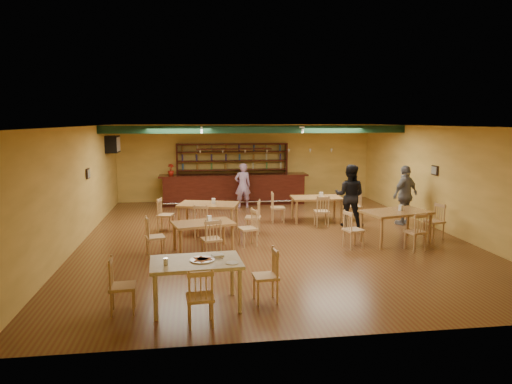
{
  "coord_description": "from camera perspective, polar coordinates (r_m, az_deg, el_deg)",
  "views": [
    {
      "loc": [
        -2.07,
        -12.15,
        3.15
      ],
      "look_at": [
        -0.33,
        0.6,
        1.15
      ],
      "focal_mm": 32.34,
      "sensor_mm": 36.0,
      "label": 1
    }
  ],
  "objects": [
    {
      "name": "floor",
      "position": [
        12.72,
        1.86,
        -5.51
      ],
      "size": [
        12.0,
        12.0,
        0.0
      ],
      "primitive_type": "plane",
      "color": "brown",
      "rests_on": "ground"
    },
    {
      "name": "ceiling_beam",
      "position": [
        15.1,
        0.13,
        7.77
      ],
      "size": [
        10.0,
        0.3,
        0.25
      ],
      "primitive_type": "cube",
      "color": "black",
      "rests_on": "ceiling"
    },
    {
      "name": "track_rail_left",
      "position": [
        15.56,
        -6.83,
        8.0
      ],
      "size": [
        0.05,
        2.5,
        0.05
      ],
      "primitive_type": "cube",
      "color": "white",
      "rests_on": "ceiling"
    },
    {
      "name": "track_rail_right",
      "position": [
        15.94,
        4.87,
        8.04
      ],
      "size": [
        0.05,
        2.5,
        0.05
      ],
      "primitive_type": "cube",
      "color": "white",
      "rests_on": "ceiling"
    },
    {
      "name": "ac_unit",
      "position": [
        16.6,
        -17.3,
        5.67
      ],
      "size": [
        0.34,
        0.7,
        0.48
      ],
      "primitive_type": "cube",
      "color": "white",
      "rests_on": "wall_left"
    },
    {
      "name": "picture_left",
      "position": [
        13.55,
        -20.08,
        2.15
      ],
      "size": [
        0.04,
        0.34,
        0.28
      ],
      "primitive_type": "cube",
      "color": "black",
      "rests_on": "wall_left"
    },
    {
      "name": "picture_right",
      "position": [
        14.55,
        21.24,
        2.51
      ],
      "size": [
        0.04,
        0.34,
        0.28
      ],
      "primitive_type": "cube",
      "color": "black",
      "rests_on": "wall_right"
    },
    {
      "name": "bar_counter",
      "position": [
        17.56,
        -2.73,
        0.35
      ],
      "size": [
        5.6,
        0.85,
        1.13
      ],
      "primitive_type": "cube",
      "color": "black",
      "rests_on": "ground"
    },
    {
      "name": "back_bar_hutch",
      "position": [
        18.11,
        -2.92,
        2.44
      ],
      "size": [
        4.33,
        0.4,
        2.28
      ],
      "primitive_type": "cube",
      "color": "black",
      "rests_on": "ground"
    },
    {
      "name": "poinsettia",
      "position": [
        17.42,
        -10.48,
        2.73
      ],
      "size": [
        0.31,
        0.31,
        0.43
      ],
      "primitive_type": "imported",
      "rotation": [
        0.0,
        0.0,
        0.35
      ],
      "color": "#A61C0F",
      "rests_on": "bar_counter"
    },
    {
      "name": "dining_table_a",
      "position": [
        13.21,
        -5.88,
        -3.18
      ],
      "size": [
        1.84,
        1.38,
        0.82
      ],
      "primitive_type": "cube",
      "rotation": [
        0.0,
        0.0,
        -0.26
      ],
      "color": "olive",
      "rests_on": "ground"
    },
    {
      "name": "dining_table_b",
      "position": [
        14.66,
        7.46,
        -2.1
      ],
      "size": [
        1.59,
        0.99,
        0.77
      ],
      "primitive_type": "cube",
      "rotation": [
        0.0,
        0.0,
        -0.04
      ],
      "color": "olive",
      "rests_on": "ground"
    },
    {
      "name": "dining_table_c",
      "position": [
        11.34,
        -6.53,
        -5.48
      ],
      "size": [
        1.59,
        1.18,
        0.71
      ],
      "primitive_type": "cube",
      "rotation": [
        0.0,
        0.0,
        0.25
      ],
      "color": "olive",
      "rests_on": "ground"
    },
    {
      "name": "dining_table_d",
      "position": [
        12.53,
        16.86,
        -4.14
      ],
      "size": [
        1.87,
        1.39,
        0.84
      ],
      "primitive_type": "cube",
      "rotation": [
        0.0,
        0.0,
        0.25
      ],
      "color": "olive",
      "rests_on": "ground"
    },
    {
      "name": "near_table",
      "position": [
        8.04,
        -7.39,
        -11.2
      ],
      "size": [
        1.58,
        1.08,
        0.81
      ],
      "primitive_type": "cube",
      "rotation": [
        0.0,
        0.0,
        0.07
      ],
      "color": "tan",
      "rests_on": "ground"
    },
    {
      "name": "pizza_tray",
      "position": [
        7.9,
        -6.66,
        -8.36
      ],
      "size": [
        0.54,
        0.54,
        0.01
      ],
      "primitive_type": "cylinder",
      "rotation": [
        0.0,
        0.0,
        0.46
      ],
      "color": "silver",
      "rests_on": "near_table"
    },
    {
      "name": "parmesan_shaker",
      "position": [
        7.75,
        -11.09,
        -8.46
      ],
      "size": [
        0.08,
        0.08,
        0.11
      ],
      "primitive_type": "cylinder",
      "rotation": [
        0.0,
        0.0,
        0.07
      ],
      "color": "#EAE5C6",
      "rests_on": "near_table"
    },
    {
      "name": "napkin_stack",
      "position": [
        8.12,
        -4.76,
        -7.81
      ],
      "size": [
        0.22,
        0.18,
        0.03
      ],
      "primitive_type": "cube",
      "rotation": [
        0.0,
        0.0,
        0.17
      ],
      "color": "white",
      "rests_on": "near_table"
    },
    {
      "name": "pizza_server",
      "position": [
        7.96,
        -5.48,
        -8.15
      ],
      "size": [
        0.33,
        0.15,
        0.0
      ],
      "primitive_type": "cube",
      "rotation": [
        0.0,
        0.0,
        -0.18
      ],
      "color": "silver",
      "rests_on": "pizza_tray"
    },
    {
      "name": "side_plate",
      "position": [
        7.72,
        -2.96,
        -8.74
      ],
      "size": [
        0.23,
        0.23,
        0.01
      ],
      "primitive_type": "cylinder",
      "rotation": [
        0.0,
        0.0,
        0.07
      ],
      "color": "white",
      "rests_on": "near_table"
    },
    {
      "name": "patron_bar",
      "position": [
        16.73,
        -1.66,
        0.81
      ],
      "size": [
        0.64,
        0.47,
        1.63
      ],
      "primitive_type": "imported",
      "rotation": [
        0.0,
        0.0,
        3.28
      ],
      "color": "#9552B2",
      "rests_on": "ground"
    },
    {
      "name": "patron_right_a",
      "position": [
        14.05,
        11.51,
        -0.43
      ],
      "size": [
        1.13,
        1.04,
        1.86
      ],
      "primitive_type": "imported",
      "rotation": [
        0.0,
        0.0,
        2.67
      ],
      "color": "black",
      "rests_on": "ground"
    },
    {
      "name": "patron_right_b",
      "position": [
        14.72,
        17.97,
        -0.36
      ],
      "size": [
        1.15,
        0.89,
        1.81
      ],
      "primitive_type": "imported",
      "rotation": [
        0.0,
        0.0,
        3.63
      ],
      "color": "gray",
      "rests_on": "ground"
    }
  ]
}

